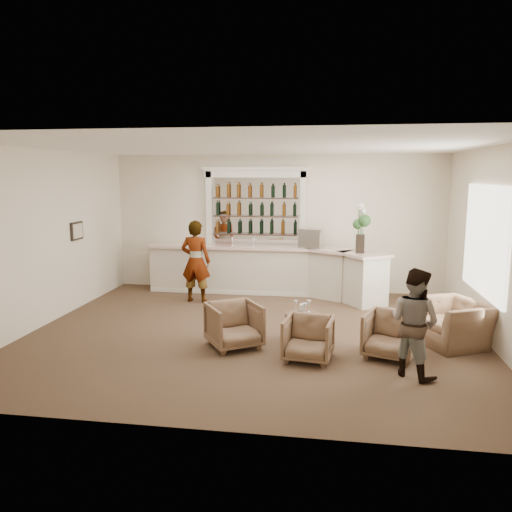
{
  "coord_description": "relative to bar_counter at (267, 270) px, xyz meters",
  "views": [
    {
      "loc": [
        1.35,
        -8.54,
        2.83
      ],
      "look_at": [
        -0.1,
        0.9,
        1.26
      ],
      "focal_mm": 35.0,
      "sensor_mm": 36.0,
      "label": 1
    }
  ],
  "objects": [
    {
      "name": "ground",
      "position": [
        0.16,
        -3.0,
        -0.57
      ],
      "size": [
        8.0,
        8.0,
        0.0
      ],
      "primitive_type": "plane",
      "color": "brown",
      "rests_on": "ground"
    },
    {
      "name": "room_shell",
      "position": [
        0.33,
        -2.29,
        1.77
      ],
      "size": [
        8.04,
        7.02,
        3.32
      ],
      "color": "beige",
      "rests_on": "ground"
    },
    {
      "name": "bar_counter",
      "position": [
        0.0,
        0.0,
        0.0
      ],
      "size": [
        5.72,
        1.8,
        1.14
      ],
      "color": "beige",
      "rests_on": "ground"
    },
    {
      "name": "back_bar_alcove",
      "position": [
        -0.34,
        0.41,
        1.46
      ],
      "size": [
        2.64,
        0.25,
        3.0
      ],
      "color": "white",
      "rests_on": "ground"
    },
    {
      "name": "cocktail_table",
      "position": [
        1.05,
        -3.33,
        -0.32
      ],
      "size": [
        0.6,
        0.6,
        0.5
      ],
      "primitive_type": "cylinder",
      "color": "#523B23",
      "rests_on": "ground"
    },
    {
      "name": "sommelier",
      "position": [
        -1.47,
        -0.97,
        0.34
      ],
      "size": [
        0.69,
        0.48,
        1.83
      ],
      "primitive_type": "imported",
      "rotation": [
        0.0,
        0.0,
        3.08
      ],
      "color": "gray",
      "rests_on": "ground"
    },
    {
      "name": "guest",
      "position": [
        2.68,
        -4.54,
        0.2
      ],
      "size": [
        0.95,
        0.94,
        1.55
      ],
      "primitive_type": "imported",
      "rotation": [
        0.0,
        0.0,
        2.41
      ],
      "color": "gray",
      "rests_on": "ground"
    },
    {
      "name": "armchair_left",
      "position": [
        -0.05,
        -3.76,
        -0.2
      ],
      "size": [
        1.11,
        1.12,
        0.74
      ],
      "primitive_type": "imported",
      "rotation": [
        0.0,
        0.0,
        0.58
      ],
      "color": "brown",
      "rests_on": "ground"
    },
    {
      "name": "armchair_center",
      "position": [
        1.19,
        -4.16,
        -0.24
      ],
      "size": [
        0.81,
        0.82,
        0.67
      ],
      "primitive_type": "imported",
      "rotation": [
        0.0,
        0.0,
        -0.13
      ],
      "color": "brown",
      "rests_on": "ground"
    },
    {
      "name": "armchair_right",
      "position": [
        2.46,
        -3.85,
        -0.22
      ],
      "size": [
        0.98,
        0.99,
        0.71
      ],
      "primitive_type": "imported",
      "rotation": [
        0.0,
        0.0,
        -0.34
      ],
      "color": "brown",
      "rests_on": "ground"
    },
    {
      "name": "armchair_far",
      "position": [
        3.53,
        -3.07,
        -0.21
      ],
      "size": [
        1.39,
        1.46,
        0.74
      ],
      "primitive_type": "imported",
      "rotation": [
        0.0,
        0.0,
        -1.1
      ],
      "color": "brown",
      "rests_on": "ground"
    },
    {
      "name": "espresso_machine",
      "position": [
        1.04,
        0.0,
        0.79
      ],
      "size": [
        0.59,
        0.53,
        0.45
      ],
      "primitive_type": "cube",
      "rotation": [
        0.0,
        0.0,
        -0.22
      ],
      "color": "#B5B5BA",
      "rests_on": "bar_counter"
    },
    {
      "name": "flower_vase",
      "position": [
        2.12,
        -0.62,
        1.16
      ],
      "size": [
        0.28,
        0.28,
        1.06
      ],
      "color": "black",
      "rests_on": "bar_counter"
    },
    {
      "name": "wine_glass_bar_left",
      "position": [
        -0.85,
        0.06,
        0.67
      ],
      "size": [
        0.07,
        0.07,
        0.21
      ],
      "primitive_type": null,
      "color": "white",
      "rests_on": "bar_counter"
    },
    {
      "name": "wine_glass_bar_right",
      "position": [
        -0.31,
        -0.04,
        0.67
      ],
      "size": [
        0.07,
        0.07,
        0.21
      ],
      "primitive_type": null,
      "color": "white",
      "rests_on": "bar_counter"
    },
    {
      "name": "wine_glass_tbl_a",
      "position": [
        0.93,
        -3.3,
        0.03
      ],
      "size": [
        0.07,
        0.07,
        0.21
      ],
      "primitive_type": null,
      "color": "white",
      "rests_on": "cocktail_table"
    },
    {
      "name": "wine_glass_tbl_b",
      "position": [
        1.15,
        -3.25,
        0.03
      ],
      "size": [
        0.07,
        0.07,
        0.21
      ],
      "primitive_type": null,
      "color": "white",
      "rests_on": "cocktail_table"
    },
    {
      "name": "wine_glass_tbl_c",
      "position": [
        1.09,
        -3.46,
        0.03
      ],
      "size": [
        0.07,
        0.07,
        0.21
      ],
      "primitive_type": null,
      "color": "white",
      "rests_on": "cocktail_table"
    },
    {
      "name": "napkin_holder",
      "position": [
        1.03,
        -3.19,
        -0.01
      ],
      "size": [
        0.08,
        0.08,
        0.12
      ],
      "primitive_type": "cube",
      "color": "white",
      "rests_on": "cocktail_table"
    }
  ]
}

